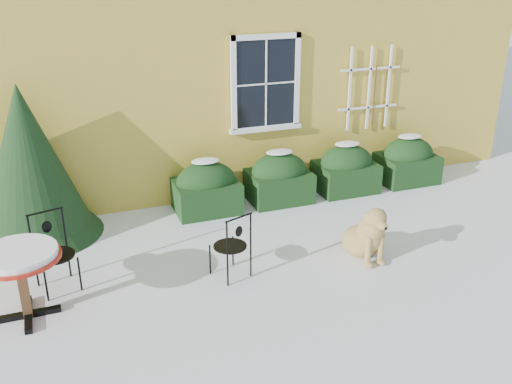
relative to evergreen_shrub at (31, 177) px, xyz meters
name	(u,v)px	position (x,y,z in m)	size (l,w,h in m)	color
ground	(283,283)	(2.96, -2.60, -0.94)	(80.00, 80.00, 0.00)	white
hedge_row	(313,174)	(4.61, -0.05, -0.54)	(4.95, 0.80, 0.91)	black
evergreen_shrub	(31,177)	(0.00, 0.00, 0.00)	(1.93, 1.93, 2.33)	black
bistro_table	(19,262)	(-0.16, -2.25, -0.20)	(0.95, 0.95, 0.89)	black
patio_chair_near	(232,245)	(2.40, -2.21, -0.48)	(0.53, 0.52, 0.93)	black
patio_chair_far	(54,252)	(0.21, -1.67, -0.43)	(0.55, 0.55, 1.01)	black
dog	(367,236)	(4.32, -2.39, -0.59)	(0.57, 0.96, 0.86)	tan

